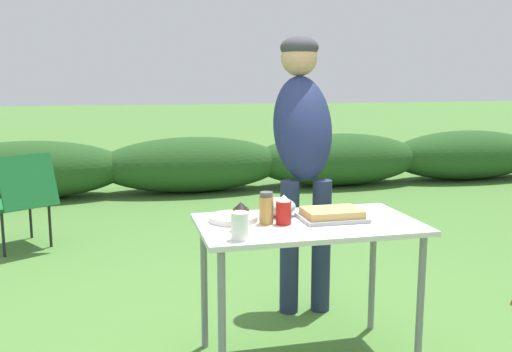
% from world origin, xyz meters
% --- Properties ---
extents(shrub_hedge, '(14.40, 0.90, 0.71)m').
position_xyz_m(shrub_hedge, '(0.00, 4.62, 0.36)').
color(shrub_hedge, '#234C1E').
rests_on(shrub_hedge, ground).
extents(folding_table, '(1.10, 0.64, 0.74)m').
position_xyz_m(folding_table, '(0.00, 0.00, 0.66)').
color(folding_table, silver).
rests_on(folding_table, ground).
extents(food_tray, '(0.32, 0.24, 0.06)m').
position_xyz_m(food_tray, '(0.13, 0.01, 0.77)').
color(food_tray, '#9E9EA3').
rests_on(food_tray, folding_table).
extents(plate_stack, '(0.25, 0.25, 0.03)m').
position_xyz_m(plate_stack, '(-0.36, 0.10, 0.76)').
color(plate_stack, white).
rests_on(plate_stack, folding_table).
extents(mixing_bowl, '(0.19, 0.19, 0.10)m').
position_xyz_m(mixing_bowl, '(-0.11, 0.16, 0.79)').
color(mixing_bowl, '#99B2CC').
rests_on(mixing_bowl, folding_table).
extents(paper_cup_stack, '(0.08, 0.08, 0.12)m').
position_xyz_m(paper_cup_stack, '(-0.40, -0.23, 0.80)').
color(paper_cup_stack, white).
rests_on(paper_cup_stack, folding_table).
extents(bbq_sauce_bottle, '(0.08, 0.08, 0.14)m').
position_xyz_m(bbq_sauce_bottle, '(-0.36, -0.07, 0.80)').
color(bbq_sauce_bottle, '#562314').
rests_on(bbq_sauce_bottle, folding_table).
extents(spice_jar, '(0.07, 0.07, 0.16)m').
position_xyz_m(spice_jar, '(-0.21, 0.01, 0.82)').
color(spice_jar, '#B2893D').
rests_on(spice_jar, folding_table).
extents(ketchup_bottle, '(0.08, 0.08, 0.15)m').
position_xyz_m(ketchup_bottle, '(-0.13, -0.01, 0.81)').
color(ketchup_bottle, red).
rests_on(ketchup_bottle, folding_table).
extents(standing_person_in_olive_jacket, '(0.42, 0.53, 1.71)m').
position_xyz_m(standing_person_in_olive_jacket, '(0.21, 0.73, 1.08)').
color(standing_person_in_olive_jacket, '#232D4C').
rests_on(standing_person_in_olive_jacket, ground).
extents(camp_chair_green_behind_table, '(0.70, 0.74, 0.83)m').
position_xyz_m(camp_chair_green_behind_table, '(-1.74, 2.42, 0.47)').
color(camp_chair_green_behind_table, '#19602D').
rests_on(camp_chair_green_behind_table, ground).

